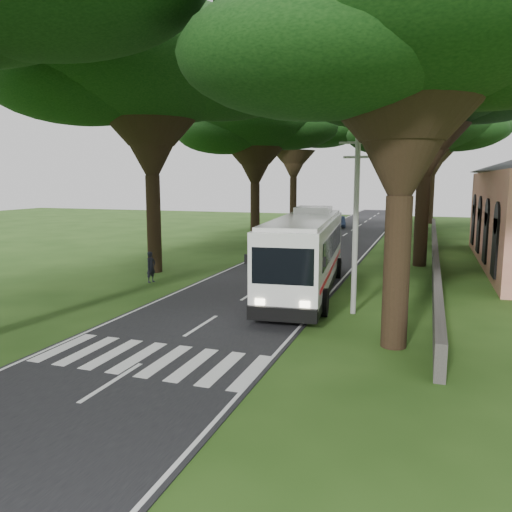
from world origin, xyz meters
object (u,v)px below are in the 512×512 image
at_px(pole_far, 404,194).
at_px(distant_car_b, 339,222).
at_px(pole_mid, 391,201).
at_px(coach_bus, 305,252).
at_px(pedestrian, 151,267).
at_px(distant_car_a, 332,231).
at_px(pole_near, 356,219).

height_order(pole_far, distant_car_b, pole_far).
relative_size(pole_mid, coach_bus, 0.58).
bearing_deg(distant_car_b, pedestrian, -110.20).
bearing_deg(distant_car_a, coach_bus, 87.75).
bearing_deg(pole_near, coach_bus, 131.31).
relative_size(distant_car_b, pedestrian, 2.31).
distance_m(pole_near, pole_far, 40.00).
relative_size(distant_car_a, distant_car_b, 0.89).
bearing_deg(pedestrian, pole_far, -5.24).
bearing_deg(pole_mid, pole_near, -90.00).
bearing_deg(distant_car_a, pole_far, -129.63).
xyz_separation_m(distant_car_b, pedestrian, (-4.39, -37.02, 0.18)).
height_order(pole_near, pole_far, same).
xyz_separation_m(coach_bus, pedestrian, (-8.98, -0.41, -1.25)).
height_order(distant_car_a, pedestrian, pedestrian).
distance_m(coach_bus, pedestrian, 9.08).
xyz_separation_m(pole_near, distant_car_b, (-7.61, 40.04, -3.47)).
bearing_deg(pole_mid, coach_bus, -100.32).
distance_m(distant_car_a, distant_car_b, 11.09).
relative_size(pole_mid, distant_car_b, 1.93).
xyz_separation_m(pole_mid, pole_far, (0.00, 20.00, 0.00)).
distance_m(distant_car_b, pedestrian, 37.28).
xyz_separation_m(pole_mid, pedestrian, (-12.00, -16.98, -3.29)).
bearing_deg(coach_bus, pedestrian, 176.65).
distance_m(pole_near, pedestrian, 12.80).
relative_size(distant_car_a, pedestrian, 2.05).
height_order(pole_mid, distant_car_a, pole_mid).
relative_size(pole_far, distant_car_b, 1.93).
distance_m(pole_mid, pole_far, 20.00).
bearing_deg(distant_car_b, pole_mid, -82.64).
bearing_deg(distant_car_a, pole_mid, 115.41).
relative_size(pole_near, distant_car_a, 2.18).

